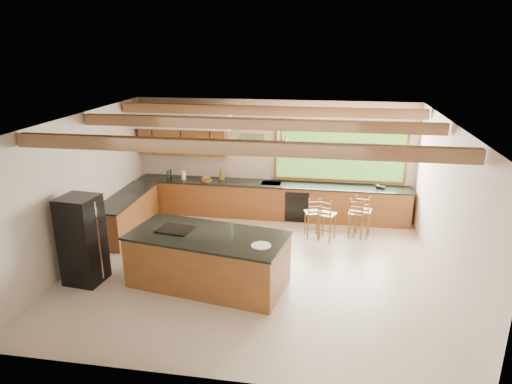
# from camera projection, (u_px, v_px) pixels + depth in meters

# --- Properties ---
(ground) EXTENTS (7.20, 7.20, 0.00)m
(ground) POSITION_uv_depth(u_px,v_px,m) (252.00, 268.00, 9.27)
(ground) COLOR #BFB59E
(ground) RESTS_ON ground
(room_shell) EXTENTS (7.27, 6.54, 3.02)m
(room_shell) POSITION_uv_depth(u_px,v_px,m) (249.00, 154.00, 9.21)
(room_shell) COLOR beige
(room_shell) RESTS_ON ground
(counter_run) EXTENTS (7.12, 3.10, 1.26)m
(counter_run) POSITION_uv_depth(u_px,v_px,m) (237.00, 203.00, 11.61)
(counter_run) COLOR brown
(counter_run) RESTS_ON ground
(island) EXTENTS (3.08, 1.84, 1.03)m
(island) POSITION_uv_depth(u_px,v_px,m) (208.00, 259.00, 8.53)
(island) COLOR brown
(island) RESTS_ON ground
(refrigerator) EXTENTS (0.73, 0.71, 1.70)m
(refrigerator) POSITION_uv_depth(u_px,v_px,m) (82.00, 240.00, 8.52)
(refrigerator) COLOR black
(refrigerator) RESTS_ON ground
(bar_stool_a) EXTENTS (0.47, 0.47, 1.03)m
(bar_stool_a) POSITION_uv_depth(u_px,v_px,m) (327.00, 216.00, 10.38)
(bar_stool_a) COLOR brown
(bar_stool_a) RESTS_ON ground
(bar_stool_b) EXTENTS (0.39, 0.39, 1.00)m
(bar_stool_b) POSITION_uv_depth(u_px,v_px,m) (356.00, 214.00, 10.50)
(bar_stool_b) COLOR brown
(bar_stool_b) RESTS_ON ground
(bar_stool_c) EXTENTS (0.44, 0.44, 1.00)m
(bar_stool_c) POSITION_uv_depth(u_px,v_px,m) (313.00, 214.00, 10.53)
(bar_stool_c) COLOR brown
(bar_stool_c) RESTS_ON ground
(bar_stool_d) EXTENTS (0.45, 0.45, 1.06)m
(bar_stool_d) POSITION_uv_depth(u_px,v_px,m) (363.00, 212.00, 10.54)
(bar_stool_d) COLOR brown
(bar_stool_d) RESTS_ON ground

